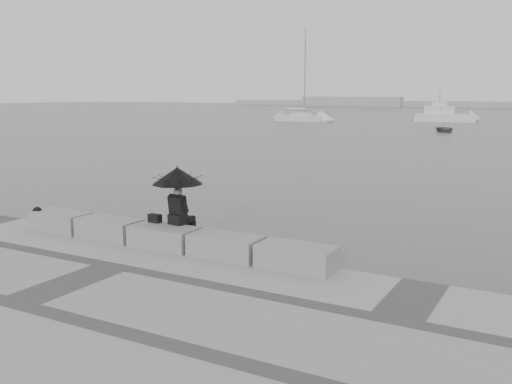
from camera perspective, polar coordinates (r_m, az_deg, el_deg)
The scene contains 13 objects.
ground at distance 14.01m, azimuth -7.95°, elevation -7.05°, with size 360.00×360.00×0.00m, color #474A4C.
stone_block_far_left at distance 15.75m, azimuth -18.97°, elevation -2.78°, with size 1.60×0.80×0.50m, color gray.
stone_block_left at distance 14.56m, azimuth -14.46°, elevation -3.57°, with size 1.60×0.80×0.50m, color gray.
stone_block_centre at distance 13.47m, azimuth -9.18°, elevation -4.47°, with size 1.60×0.80×0.50m, color gray.
stone_block_right at distance 12.51m, azimuth -3.02°, elevation -5.47°, with size 1.60×0.80×0.50m, color gray.
stone_block_far_right at distance 11.73m, azimuth 4.08°, elevation -6.53°, with size 1.60×0.80×0.50m, color gray.
seated_person at distance 13.44m, azimuth -7.88°, elevation 1.03°, with size 1.21×1.21×1.39m.
bag at distance 13.86m, azimuth -10.08°, elevation -2.60°, with size 0.31×0.18×0.20m, color black.
mooring_bollard at distance 16.14m, azimuth -20.99°, elevation -2.60°, with size 0.38×0.38×0.60m.
distant_landmass at distance 166.00m, azimuth 23.68°, elevation 8.02°, with size 180.00×8.00×2.80m.
sailboat_left at distance 81.61m, azimuth 4.57°, elevation 7.42°, with size 7.74×3.36×12.90m.
motor_cruiser at distance 84.46m, azimuth 18.36°, elevation 7.29°, with size 8.42×4.32×4.50m.
dinghy at distance 63.31m, azimuth 18.36°, elevation 6.01°, with size 3.34×1.41×0.57m, color gray.
Camera 1 is at (8.13, -10.66, 4.07)m, focal length 40.00 mm.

